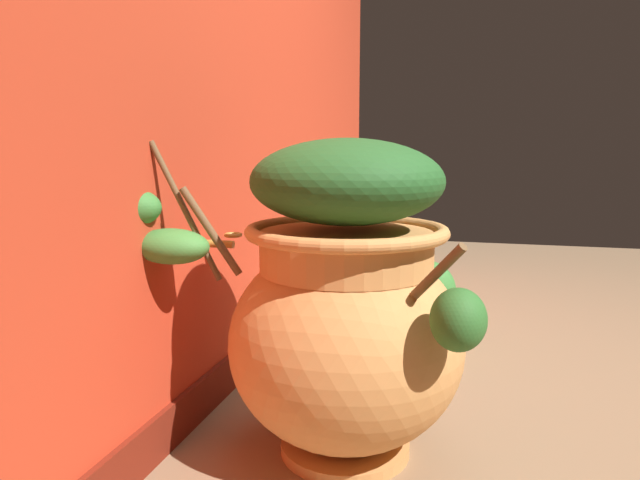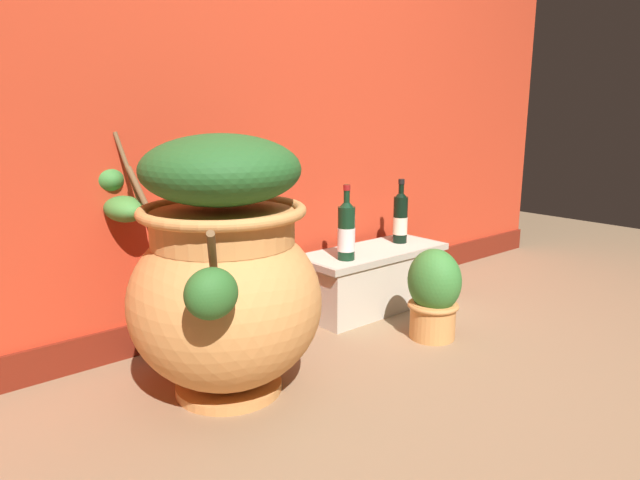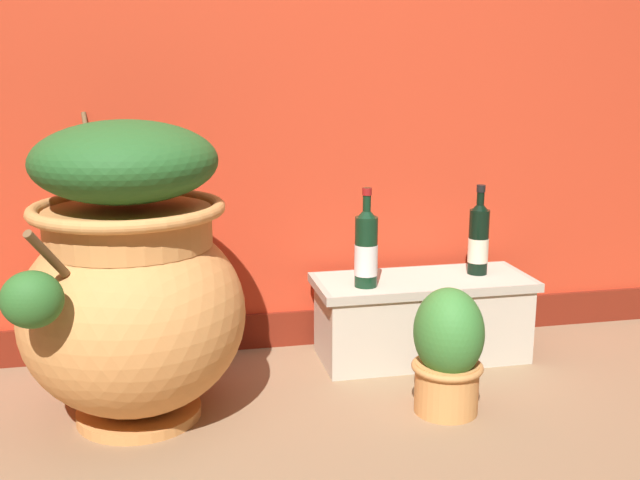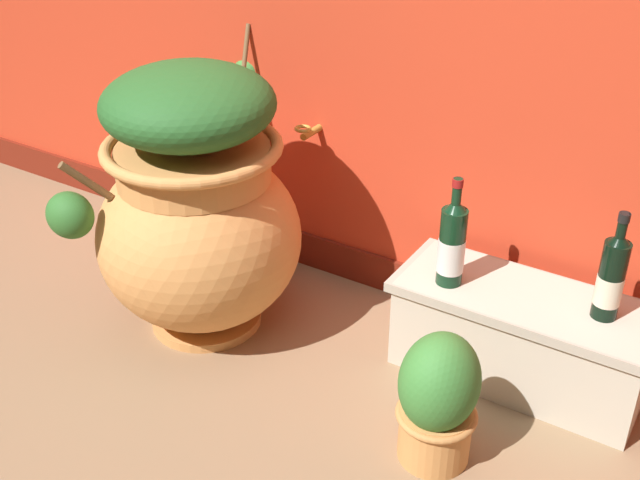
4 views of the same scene
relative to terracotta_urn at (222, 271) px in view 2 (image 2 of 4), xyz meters
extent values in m
plane|color=#896B4C|center=(0.42, -0.62, -0.42)|extent=(7.00, 7.00, 0.00)
cube|color=red|center=(0.42, 0.58, 0.88)|extent=(4.40, 0.20, 2.60)
cube|color=maroon|center=(0.42, 0.47, -0.36)|extent=(4.40, 0.02, 0.13)
cylinder|color=#B28433|center=(0.14, 0.43, 0.13)|extent=(0.02, 0.10, 0.02)
torus|color=#B28433|center=(0.14, 0.38, 0.16)|extent=(0.06, 0.06, 0.01)
cylinder|color=#D68E4C|center=(0.00, -0.01, -0.41)|extent=(0.36, 0.36, 0.03)
ellipsoid|color=#D68E4C|center=(0.00, -0.01, -0.11)|extent=(0.64, 0.64, 0.57)
cylinder|color=#D68E4C|center=(0.00, -0.01, 0.15)|extent=(0.46, 0.46, 0.11)
torus|color=#D68E4C|center=(0.00, -0.01, 0.20)|extent=(0.54, 0.54, 0.04)
cylinder|color=brown|center=(-0.11, 0.40, 0.25)|extent=(0.06, 0.18, 0.37)
ellipsoid|color=#387A33|center=(-0.16, 0.56, 0.27)|extent=(0.13, 0.23, 0.11)
cylinder|color=brown|center=(-0.18, -0.26, 0.14)|extent=(0.09, 0.12, 0.15)
ellipsoid|color=#2D6628|center=(-0.22, -0.31, 0.05)|extent=(0.15, 0.13, 0.14)
cylinder|color=brown|center=(-0.11, 0.33, 0.20)|extent=(0.06, 0.15, 0.24)
ellipsoid|color=#428438|center=(-0.14, 0.43, 0.17)|extent=(0.14, 0.21, 0.09)
ellipsoid|color=#235623|center=(0.00, -0.01, 0.33)|extent=(0.51, 0.51, 0.23)
cube|color=beige|center=(0.97, 0.27, -0.28)|extent=(0.71, 0.29, 0.29)
cube|color=#AEA592|center=(0.97, 0.27, -0.15)|extent=(0.76, 0.31, 0.03)
cylinder|color=black|center=(0.75, 0.21, -0.02)|extent=(0.08, 0.08, 0.24)
cone|color=black|center=(0.75, 0.21, 0.11)|extent=(0.08, 0.08, 0.04)
cylinder|color=black|center=(0.75, 0.21, 0.15)|extent=(0.03, 0.03, 0.10)
cylinder|color=maroon|center=(0.75, 0.21, 0.19)|extent=(0.03, 0.03, 0.02)
cylinder|color=silver|center=(0.75, 0.21, -0.04)|extent=(0.08, 0.08, 0.10)
cylinder|color=black|center=(1.18, 0.28, -0.02)|extent=(0.07, 0.07, 0.23)
cone|color=black|center=(1.18, 0.28, 0.11)|extent=(0.07, 0.07, 0.04)
cylinder|color=black|center=(1.18, 0.28, 0.14)|extent=(0.03, 0.03, 0.09)
cylinder|color=black|center=(1.18, 0.28, 0.17)|extent=(0.03, 0.03, 0.02)
cylinder|color=beige|center=(1.18, 0.28, -0.05)|extent=(0.07, 0.07, 0.09)
cylinder|color=#D68E4C|center=(0.90, -0.16, -0.35)|extent=(0.19, 0.19, 0.15)
torus|color=#C58346|center=(0.90, -0.16, -0.28)|extent=(0.21, 0.21, 0.02)
ellipsoid|color=#387A33|center=(0.90, -0.16, -0.17)|extent=(0.20, 0.23, 0.27)
camera|label=1|loc=(-1.46, -0.33, 0.41)|focal=32.03mm
camera|label=2|loc=(-0.93, -1.59, 0.52)|focal=32.26mm
camera|label=3|loc=(0.09, -2.14, 0.60)|focal=42.66mm
camera|label=4|loc=(1.46, -1.62, 1.12)|focal=44.16mm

